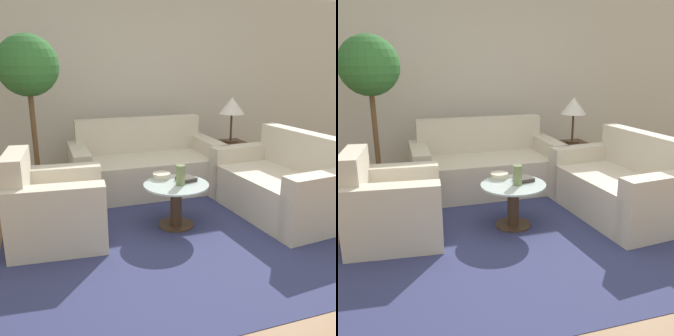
# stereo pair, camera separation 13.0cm
# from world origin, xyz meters

# --- Properties ---
(ground_plane) EXTENTS (14.00, 14.00, 0.00)m
(ground_plane) POSITION_xyz_m (0.00, 0.00, 0.00)
(ground_plane) COLOR brown
(wall_back) EXTENTS (10.00, 0.06, 2.60)m
(wall_back) POSITION_xyz_m (0.00, 2.87, 1.30)
(wall_back) COLOR beige
(wall_back) RESTS_ON ground_plane
(rug) EXTENTS (3.35, 3.27, 0.01)m
(rug) POSITION_xyz_m (-0.07, 0.61, 0.00)
(rug) COLOR navy
(rug) RESTS_ON ground_plane
(sofa_main) EXTENTS (1.87, 0.91, 0.90)m
(sofa_main) POSITION_xyz_m (-0.06, 1.83, 0.30)
(sofa_main) COLOR beige
(sofa_main) RESTS_ON ground_plane
(armchair) EXTENTS (0.91, 0.90, 0.87)m
(armchair) POSITION_xyz_m (-1.27, 0.68, 0.30)
(armchair) COLOR beige
(armchair) RESTS_ON ground_plane
(loveseat) EXTENTS (1.00, 1.57, 0.89)m
(loveseat) POSITION_xyz_m (1.18, 0.59, 0.30)
(loveseat) COLOR beige
(loveseat) RESTS_ON ground_plane
(coffee_table) EXTENTS (0.66, 0.66, 0.45)m
(coffee_table) POSITION_xyz_m (-0.07, 0.61, 0.29)
(coffee_table) COLOR #422D1E
(coffee_table) RESTS_ON ground_plane
(side_table) EXTENTS (0.42, 0.42, 0.54)m
(side_table) POSITION_xyz_m (1.18, 1.83, 0.27)
(side_table) COLOR #422D1E
(side_table) RESTS_ON ground_plane
(table_lamp) EXTENTS (0.35, 0.35, 0.62)m
(table_lamp) POSITION_xyz_m (1.18, 1.83, 1.03)
(table_lamp) COLOR #422D1E
(table_lamp) RESTS_ON side_table
(potted_plant) EXTENTS (0.69, 0.69, 1.93)m
(potted_plant) POSITION_xyz_m (-1.38, 1.86, 1.37)
(potted_plant) COLOR #93704C
(potted_plant) RESTS_ON ground_plane
(vase) EXTENTS (0.09, 0.09, 0.20)m
(vase) POSITION_xyz_m (-0.04, 0.56, 0.55)
(vase) COLOR #6B7A4C
(vase) RESTS_ON coffee_table
(bowl) EXTENTS (0.19, 0.19, 0.06)m
(bowl) POSITION_xyz_m (-0.15, 0.82, 0.48)
(bowl) COLOR beige
(bowl) RESTS_ON coffee_table
(book_stack) EXTENTS (0.20, 0.19, 0.04)m
(book_stack) POSITION_xyz_m (0.06, 0.67, 0.47)
(book_stack) COLOR #38332D
(book_stack) RESTS_ON coffee_table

